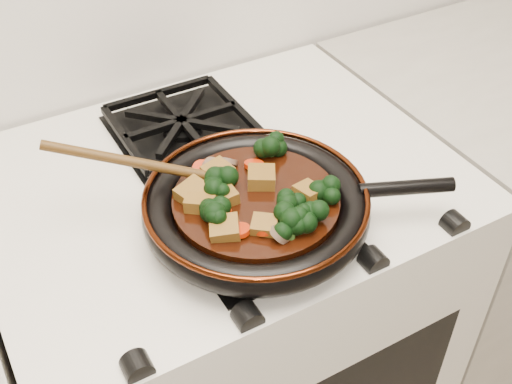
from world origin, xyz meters
TOP-DOWN VIEW (x-y plane):
  - stove at (0.00, 1.69)m, footprint 0.76×0.60m
  - burner_grate_front at (0.00, 1.55)m, footprint 0.23×0.23m
  - burner_grate_back at (0.00, 1.83)m, footprint 0.23×0.23m
  - skillet at (-0.00, 1.55)m, footprint 0.43×0.33m
  - braising_sauce at (-0.01, 1.55)m, footprint 0.24×0.24m
  - tofu_cube_0 at (-0.05, 1.57)m, footprint 0.04×0.04m
  - tofu_cube_1 at (-0.08, 1.51)m, footprint 0.05×0.05m
  - tofu_cube_2 at (-0.03, 1.49)m, footprint 0.05×0.05m
  - tofu_cube_3 at (0.02, 1.58)m, footprint 0.06×0.06m
  - tofu_cube_4 at (-0.08, 1.60)m, footprint 0.05×0.05m
  - tofu_cube_5 at (-0.08, 1.58)m, footprint 0.06×0.06m
  - tofu_cube_6 at (-0.03, 1.62)m, footprint 0.05×0.05m
  - tofu_cube_7 at (0.06, 1.52)m, footprint 0.04×0.04m
  - broccoli_floret_0 at (0.08, 1.50)m, footprint 0.08×0.09m
  - broccoli_floret_1 at (-0.07, 1.54)m, footprint 0.07×0.07m
  - broccoli_floret_2 at (-0.08, 1.54)m, footprint 0.06×0.07m
  - broccoli_floret_3 at (-0.05, 1.58)m, footprint 0.07×0.06m
  - broccoli_floret_4 at (-0.01, 1.46)m, footprint 0.08×0.09m
  - broccoli_floret_5 at (0.06, 1.63)m, footprint 0.09×0.08m
  - broccoli_floret_6 at (0.01, 1.48)m, footprint 0.08×0.08m
  - broccoli_floret_7 at (0.03, 1.47)m, footprint 0.09×0.09m
  - broccoli_floret_8 at (0.02, 1.50)m, footprint 0.08×0.07m
  - broccoli_floret_9 at (-0.04, 1.60)m, footprint 0.08×0.09m
  - carrot_coin_0 at (-0.07, 1.55)m, footprint 0.03×0.03m
  - carrot_coin_1 at (-0.05, 1.64)m, footprint 0.03×0.03m
  - carrot_coin_2 at (0.02, 1.62)m, footprint 0.03×0.03m
  - carrot_coin_3 at (-0.06, 1.50)m, footprint 0.03×0.03m
  - carrot_coin_4 at (-0.03, 1.49)m, footprint 0.03×0.03m
  - carrot_coin_5 at (-0.05, 1.62)m, footprint 0.03×0.03m
  - mushroom_slice_0 at (0.02, 1.47)m, footprint 0.05×0.05m
  - mushroom_slice_1 at (-0.02, 1.47)m, footprint 0.03×0.04m
  - mushroom_slice_2 at (-0.03, 1.64)m, footprint 0.05×0.05m
  - mushroom_slice_3 at (-0.01, 1.64)m, footprint 0.04×0.04m
  - wooden_spoon at (-0.10, 1.64)m, footprint 0.15×0.09m

SIDE VIEW (x-z plane):
  - stove at x=0.00m, z-range 0.00..0.90m
  - burner_grate_front at x=0.00m, z-range 0.90..0.93m
  - burner_grate_back at x=0.00m, z-range 0.90..0.93m
  - skillet at x=0.00m, z-range 0.92..0.97m
  - braising_sauce at x=-0.01m, z-range 0.94..0.96m
  - carrot_coin_0 at x=-0.07m, z-range 0.96..0.97m
  - carrot_coin_1 at x=-0.05m, z-range 0.96..0.97m
  - carrot_coin_2 at x=0.02m, z-range 0.96..0.97m
  - carrot_coin_3 at x=-0.06m, z-range 0.96..0.97m
  - carrot_coin_4 at x=-0.03m, z-range 0.96..0.97m
  - carrot_coin_5 at x=-0.05m, z-range 0.96..0.97m
  - mushroom_slice_0 at x=0.02m, z-range 0.95..0.98m
  - mushroom_slice_1 at x=-0.02m, z-range 0.95..0.98m
  - mushroom_slice_2 at x=-0.03m, z-range 0.95..0.98m
  - mushroom_slice_3 at x=-0.01m, z-range 0.95..0.98m
  - tofu_cube_2 at x=-0.03m, z-range 0.95..0.98m
  - tofu_cube_6 at x=-0.03m, z-range 0.95..0.98m
  - tofu_cube_7 at x=0.06m, z-range 0.95..0.98m
  - tofu_cube_1 at x=-0.08m, z-range 0.95..0.98m
  - tofu_cube_0 at x=-0.05m, z-range 0.95..0.98m
  - tofu_cube_5 at x=-0.08m, z-range 0.96..0.98m
  - tofu_cube_3 at x=0.02m, z-range 0.95..0.98m
  - tofu_cube_4 at x=-0.08m, z-range 0.95..0.98m
  - broccoli_floret_4 at x=-0.01m, z-range 0.94..1.00m
  - broccoli_floret_1 at x=-0.07m, z-range 0.93..1.00m
  - broccoli_floret_2 at x=-0.08m, z-range 0.94..1.00m
  - broccoli_floret_0 at x=0.08m, z-range 0.93..1.00m
  - broccoli_floret_5 at x=0.06m, z-range 0.94..1.00m
  - broccoli_floret_3 at x=-0.05m, z-range 0.94..1.00m
  - broccoli_floret_6 at x=0.01m, z-range 0.94..1.00m
  - broccoli_floret_8 at x=0.02m, z-range 0.94..1.00m
  - broccoli_floret_7 at x=0.03m, z-range 0.94..1.01m
  - broccoli_floret_9 at x=-0.04m, z-range 0.94..1.01m
  - wooden_spoon at x=-0.10m, z-range 0.86..1.11m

